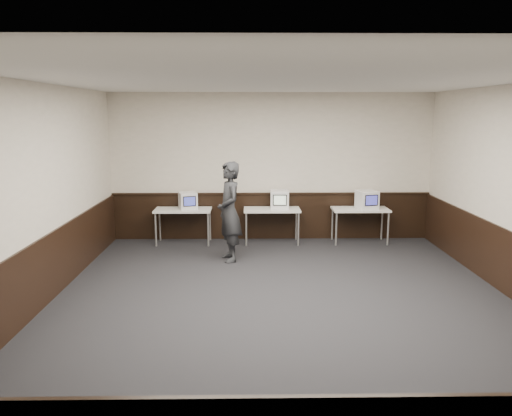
{
  "coord_description": "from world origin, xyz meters",
  "views": [
    {
      "loc": [
        -0.51,
        -6.86,
        2.77
      ],
      "look_at": [
        -0.37,
        1.6,
        1.15
      ],
      "focal_mm": 35.0,
      "sensor_mm": 36.0,
      "label": 1
    }
  ],
  "objects": [
    {
      "name": "emac_right",
      "position": [
        2.03,
        3.58,
        0.95
      ],
      "size": [
        0.47,
        0.49,
        0.39
      ],
      "rotation": [
        0.0,
        0.0,
        0.23
      ],
      "color": "white",
      "rests_on": "desk_right"
    },
    {
      "name": "emac_left",
      "position": [
        -1.79,
        3.61,
        0.93
      ],
      "size": [
        0.45,
        0.46,
        0.36
      ],
      "rotation": [
        0.0,
        0.0,
        0.3
      ],
      "color": "white",
      "rests_on": "desk_left"
    },
    {
      "name": "left_wall",
      "position": [
        -3.5,
        0.0,
        1.6
      ],
      "size": [
        0.0,
        8.0,
        8.0
      ],
      "primitive_type": "plane",
      "rotation": [
        1.57,
        0.0,
        1.57
      ],
      "color": "beige",
      "rests_on": "ground"
    },
    {
      "name": "desk_left",
      "position": [
        -1.9,
        3.6,
        0.68
      ],
      "size": [
        1.2,
        0.6,
        0.75
      ],
      "color": "silver",
      "rests_on": "ground"
    },
    {
      "name": "emac_center",
      "position": [
        0.16,
        3.65,
        0.94
      ],
      "size": [
        0.4,
        0.43,
        0.39
      ],
      "rotation": [
        0.0,
        0.0,
        -0.03
      ],
      "color": "white",
      "rests_on": "desk_center"
    },
    {
      "name": "wainscot_rail",
      "position": [
        0.0,
        3.96,
        1.02
      ],
      "size": [
        6.98,
        0.06,
        0.04
      ],
      "primitive_type": "cube",
      "color": "black",
      "rests_on": "wainscot_back"
    },
    {
      "name": "desk_center",
      "position": [
        0.0,
        3.6,
        0.68
      ],
      "size": [
        1.2,
        0.6,
        0.75
      ],
      "color": "silver",
      "rests_on": "ground"
    },
    {
      "name": "desk_right",
      "position": [
        1.9,
        3.6,
        0.68
      ],
      "size": [
        1.2,
        0.6,
        0.75
      ],
      "color": "silver",
      "rests_on": "ground"
    },
    {
      "name": "wainscot_left",
      "position": [
        -3.48,
        0.0,
        0.5
      ],
      "size": [
        0.04,
        7.98,
        1.0
      ],
      "primitive_type": "cube",
      "color": "black",
      "rests_on": "left_wall"
    },
    {
      "name": "person",
      "position": [
        -0.86,
        2.32,
        0.94
      ],
      "size": [
        0.63,
        0.79,
        1.88
      ],
      "primitive_type": "imported",
      "rotation": [
        0.0,
        0.0,
        -1.27
      ],
      "color": "#232528",
      "rests_on": "ground"
    },
    {
      "name": "front_wall",
      "position": [
        0.0,
        -4.0,
        1.6
      ],
      "size": [
        7.0,
        0.0,
        7.0
      ],
      "primitive_type": "plane",
      "rotation": [
        -1.57,
        0.0,
        0.0
      ],
      "color": "beige",
      "rests_on": "ground"
    },
    {
      "name": "wainscot_back",
      "position": [
        0.0,
        3.98,
        0.5
      ],
      "size": [
        6.98,
        0.04,
        1.0
      ],
      "primitive_type": "cube",
      "color": "black",
      "rests_on": "back_wall"
    },
    {
      "name": "ceiling",
      "position": [
        0.0,
        0.0,
        3.2
      ],
      "size": [
        8.0,
        8.0,
        0.0
      ],
      "primitive_type": "plane",
      "rotation": [
        3.14,
        0.0,
        0.0
      ],
      "color": "white",
      "rests_on": "back_wall"
    },
    {
      "name": "floor",
      "position": [
        0.0,
        0.0,
        0.0
      ],
      "size": [
        8.0,
        8.0,
        0.0
      ],
      "primitive_type": "plane",
      "color": "black",
      "rests_on": "ground"
    },
    {
      "name": "back_wall",
      "position": [
        0.0,
        4.0,
        1.6
      ],
      "size": [
        7.0,
        0.0,
        7.0
      ],
      "primitive_type": "plane",
      "rotation": [
        1.57,
        0.0,
        0.0
      ],
      "color": "beige",
      "rests_on": "ground"
    }
  ]
}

